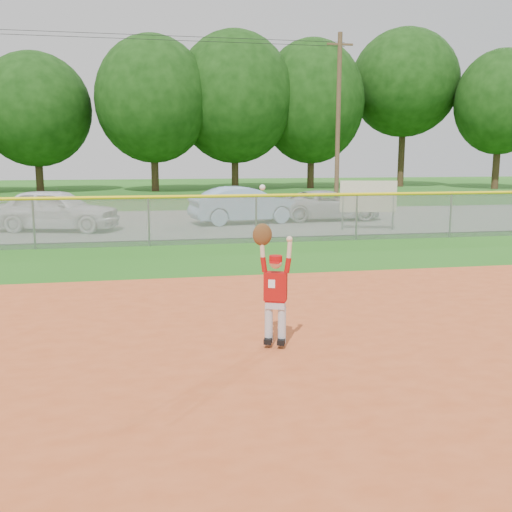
{
  "coord_description": "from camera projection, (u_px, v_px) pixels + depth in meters",
  "views": [
    {
      "loc": [
        0.03,
        -7.59,
        2.75
      ],
      "look_at": [
        1.75,
        1.57,
        1.1
      ],
      "focal_mm": 40.0,
      "sensor_mm": 36.0,
      "label": 1
    }
  ],
  "objects": [
    {
      "name": "ground",
      "position": [
        152.0,
        359.0,
        7.82
      ],
      "size": [
        120.0,
        120.0,
        0.0
      ],
      "primitive_type": "plane",
      "color": "#205C15",
      "rests_on": "ground"
    },
    {
      "name": "clay_infield",
      "position": [
        154.0,
        477.0,
        4.91
      ],
      "size": [
        24.0,
        16.0,
        0.04
      ],
      "primitive_type": "cube",
      "color": "#BD4B22",
      "rests_on": "ground"
    },
    {
      "name": "parking_strip",
      "position": [
        149.0,
        223.0,
        23.3
      ],
      "size": [
        44.0,
        10.0,
        0.03
      ],
      "primitive_type": "cube",
      "color": "slate",
      "rests_on": "ground"
    },
    {
      "name": "car_white_a",
      "position": [
        56.0,
        210.0,
        20.7
      ],
      "size": [
        4.83,
        2.92,
        1.54
      ],
      "primitive_type": "imported",
      "rotation": [
        0.0,
        0.0,
        1.31
      ],
      "color": "white",
      "rests_on": "parking_strip"
    },
    {
      "name": "car_blue",
      "position": [
        246.0,
        205.0,
        23.0
      ],
      "size": [
        4.67,
        2.33,
        1.47
      ],
      "primitive_type": "imported",
      "rotation": [
        0.0,
        0.0,
        1.75
      ],
      "color": "#8BACD0",
      "rests_on": "parking_strip"
    },
    {
      "name": "car_white_b",
      "position": [
        329.0,
        205.0,
        24.23
      ],
      "size": [
        4.51,
        2.13,
        1.24
      ],
      "primitive_type": "imported",
      "rotation": [
        0.0,
        0.0,
        1.59
      ],
      "color": "silver",
      "rests_on": "parking_strip"
    },
    {
      "name": "sponsor_sign",
      "position": [
        368.0,
        198.0,
        20.85
      ],
      "size": [
        2.02,
        0.54,
        1.83
      ],
      "color": "gray",
      "rests_on": "ground"
    },
    {
      "name": "outfield_fence",
      "position": [
        149.0,
        217.0,
        17.34
      ],
      "size": [
        40.06,
        0.1,
        1.55
      ],
      "color": "gray",
      "rests_on": "ground"
    },
    {
      "name": "power_lines",
      "position": [
        166.0,
        116.0,
        28.47
      ],
      "size": [
        19.4,
        0.24,
        9.0
      ],
      "color": "#4C3823",
      "rests_on": "ground"
    },
    {
      "name": "tree_line",
      "position": [
        158.0,
        91.0,
        43.36
      ],
      "size": [
        62.37,
        13.0,
        14.43
      ],
      "color": "#422D1C",
      "rests_on": "ground"
    },
    {
      "name": "ballplayer",
      "position": [
        274.0,
        284.0,
        8.04
      ],
      "size": [
        0.56,
        0.36,
        2.25
      ],
      "color": "silver",
      "rests_on": "ground"
    }
  ]
}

